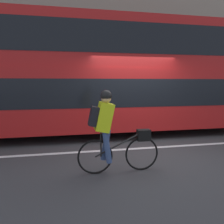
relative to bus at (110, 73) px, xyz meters
The scene contains 7 objects.
ground_plane 2.90m from the bus, 75.88° to the right, with size 80.00×80.00×0.00m, color #38383A.
road_center_line 2.85m from the bus, 75.43° to the right, with size 50.00×0.14×0.01m, color silver.
sidewalk_curb 3.58m from the bus, 80.37° to the left, with size 60.00×2.07×0.12m.
building_facade 4.64m from the bus, 83.12° to the left, with size 60.00×0.30×8.36m.
bus is the anchor object (origin of this frame).
cyclist_on_bike 3.57m from the bus, 100.71° to the right, with size 1.63×0.32×1.62m.
trash_bin 3.21m from the bus, 80.51° to the left, with size 0.53×0.53×0.94m.
Camera 1 is at (-1.90, -5.36, 1.76)m, focal length 35.00 mm.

